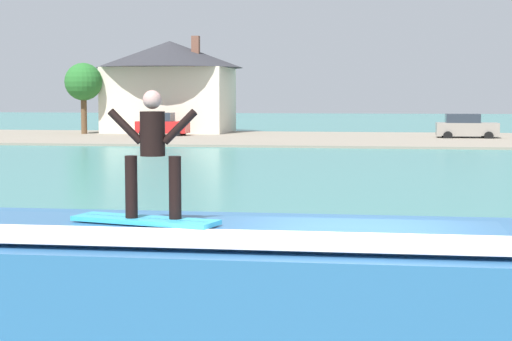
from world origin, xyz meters
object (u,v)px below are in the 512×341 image
(car_near_shore, at_px, (162,125))
(tree_short_bushy, at_px, (83,83))
(wave_crest, at_px, (209,283))
(car_far_shore, at_px, (466,127))
(house_with_chimney, at_px, (170,80))
(surfer, at_px, (153,147))
(surfboard, at_px, (145,220))

(car_near_shore, height_order, tree_short_bushy, tree_short_bushy)
(wave_crest, xyz_separation_m, car_near_shore, (-14.07, 51.71, 0.16))
(car_far_shore, height_order, tree_short_bushy, tree_short_bushy)
(house_with_chimney, bearing_deg, wave_crest, -75.52)
(car_near_shore, height_order, house_with_chimney, house_with_chimney)
(surfer, bearing_deg, wave_crest, 38.02)
(house_with_chimney, bearing_deg, car_near_shore, -82.22)
(surfer, bearing_deg, surfboard, 169.94)
(car_near_shore, bearing_deg, car_far_shore, -0.45)
(surfer, xyz_separation_m, car_far_shore, (8.91, 52.02, -1.70))
(tree_short_bushy, bearing_deg, car_near_shore, -13.29)
(surfboard, distance_m, surfer, 0.95)
(surfboard, bearing_deg, surfer, -10.06)
(surfer, distance_m, car_near_shore, 53.92)
(wave_crest, height_order, car_far_shore, car_far_shore)
(surfer, height_order, tree_short_bushy, tree_short_bushy)
(surfboard, xyz_separation_m, tree_short_bushy, (-19.97, 53.75, 2.44))
(wave_crest, relative_size, tree_short_bushy, 1.57)
(surfboard, distance_m, house_with_chimney, 59.83)
(surfer, xyz_separation_m, tree_short_bushy, (-20.09, 53.77, 1.50))
(surfer, distance_m, tree_short_bushy, 57.42)
(wave_crest, distance_m, car_near_shore, 53.58)
(car_far_shore, bearing_deg, car_near_shore, 179.55)
(surfboard, bearing_deg, house_with_chimney, 103.67)
(car_far_shore, bearing_deg, house_with_chimney, 165.29)
(house_with_chimney, bearing_deg, surfer, -76.22)
(car_far_shore, xyz_separation_m, tree_short_bushy, (-28.99, 1.75, 3.19))
(car_near_shore, xyz_separation_m, tree_short_bushy, (-6.65, 1.57, 3.19))
(car_near_shore, xyz_separation_m, car_far_shore, (22.34, -0.18, 0.00))
(surfer, bearing_deg, car_far_shore, 80.28)
(surfer, xyz_separation_m, car_near_shore, (-13.44, 52.20, -1.70))
(wave_crest, distance_m, surfboard, 1.27)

